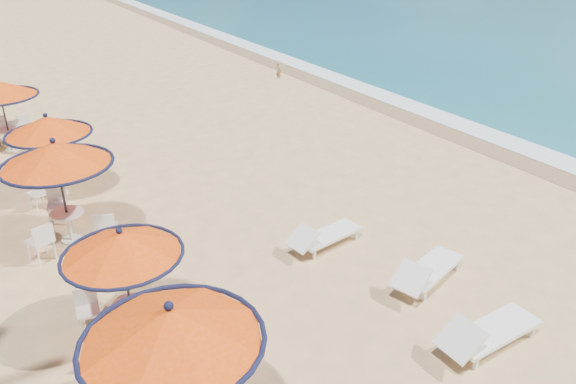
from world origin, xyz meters
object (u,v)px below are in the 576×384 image
at_px(station_2, 57,167).
at_px(lounger_mid, 426,271).
at_px(station_1, 122,259).
at_px(station_0, 170,337).
at_px(station_4, 1,97).
at_px(lounger_near, 486,332).
at_px(station_3, 47,136).
at_px(lounger_far, 323,236).

distance_m(station_2, lounger_mid, 8.44).
xyz_separation_m(station_1, station_2, (-0.16, 4.05, 0.27)).
relative_size(station_2, lounger_mid, 1.21).
xyz_separation_m(station_0, lounger_mid, (5.88, 0.97, -1.65)).
bearing_deg(lounger_mid, station_1, 146.13).
bearing_deg(station_4, lounger_near, -69.32).
distance_m(station_4, lounger_near, 16.01).
bearing_deg(station_1, lounger_near, -35.80).
distance_m(station_3, lounger_mid, 10.36).
relative_size(station_3, lounger_near, 1.09).
bearing_deg(lounger_mid, lounger_far, 95.94).
height_order(station_0, lounger_far, station_0).
relative_size(station_2, lounger_far, 1.32).
bearing_deg(station_2, station_3, 84.21).
bearing_deg(lounger_near, lounger_far, 96.09).
height_order(lounger_mid, lounger_far, lounger_mid).
height_order(station_2, lounger_near, station_2).
distance_m(station_1, lounger_far, 4.96).
relative_size(station_1, station_4, 0.92).
bearing_deg(station_0, station_3, 88.35).
relative_size(station_1, station_2, 0.85).
xyz_separation_m(station_0, station_1, (0.16, 2.76, -0.35)).
xyz_separation_m(station_1, station_3, (0.12, 6.82, 0.09)).
distance_m(lounger_mid, lounger_far, 2.55).
bearing_deg(station_3, lounger_far, -53.47).
bearing_deg(station_3, lounger_near, -64.26).
xyz_separation_m(station_0, lounger_far, (4.91, 3.33, -1.67)).
bearing_deg(station_2, lounger_mid, -44.76).
height_order(station_3, station_4, station_4).
relative_size(station_4, lounger_far, 1.23).
distance_m(station_0, station_1, 2.78).
height_order(station_2, station_4, station_2).
height_order(station_3, lounger_far, station_3).
bearing_deg(lounger_far, station_1, 179.46).
xyz_separation_m(station_3, lounger_far, (4.63, -6.25, -1.40)).
bearing_deg(lounger_far, station_3, 119.10).
xyz_separation_m(station_3, station_4, (-0.52, 4.32, 0.07)).
bearing_deg(lounger_near, station_0, 169.14).
distance_m(station_1, lounger_mid, 6.13).
bearing_deg(lounger_mid, station_0, 172.82).
xyz_separation_m(station_2, station_4, (-0.24, 7.09, -0.12)).
bearing_deg(station_4, station_0, -88.98).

